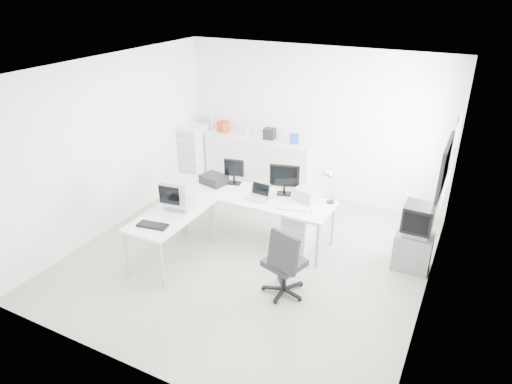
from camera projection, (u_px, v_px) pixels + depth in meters
The scene contains 30 objects.
floor at pixel (250, 256), 6.94m from camera, with size 5.00×5.00×0.01m, color beige.
ceiling at pixel (249, 69), 5.73m from camera, with size 5.00×5.00×0.01m, color white.
back_wall at pixel (313, 124), 8.35m from camera, with size 5.00×0.02×2.80m, color white.
left_wall at pixel (113, 144), 7.36m from camera, with size 0.02×5.00×2.80m, color white.
right_wall at pixel (439, 209), 5.31m from camera, with size 0.02×5.00×2.80m, color white.
window at pixel (452, 160), 6.20m from camera, with size 0.02×1.20×1.10m, color white, non-canonical shape.
wall_picture at pixel (445, 166), 5.19m from camera, with size 0.04×0.90×0.60m, color black, non-canonical shape.
main_desk at pixel (257, 217), 7.28m from camera, with size 2.40×0.80×0.75m, color white, non-canonical shape.
side_desk at pixel (172, 236), 6.75m from camera, with size 0.70×1.40×0.75m, color white, non-canonical shape.
drawer_pedestal at pixel (299, 230), 7.07m from camera, with size 0.40×0.50×0.60m, color white.
inkjet_printer at pixel (214, 179), 7.52m from camera, with size 0.41×0.32×0.14m, color black.
lcd_monitor_small at pixel (234, 172), 7.46m from camera, with size 0.33×0.19×0.42m, color black, non-canonical shape.
lcd_monitor_large at pixel (284, 180), 7.08m from camera, with size 0.47×0.19×0.48m, color black, non-canonical shape.
laptop at pixel (257, 192), 6.97m from camera, with size 0.36×0.37×0.24m, color #B7B7BA, non-canonical shape.
white_keyboard at pixel (292, 208), 6.73m from camera, with size 0.46×0.14×0.02m, color white.
white_mouse at pixel (312, 210), 6.64m from camera, with size 0.06×0.06×0.06m, color white.
laser_printer at pixel (307, 194), 6.95m from camera, with size 0.34×0.29×0.19m, color #A3A3A3.
desk_lamp at pixel (332, 189), 6.81m from camera, with size 0.16×0.16×0.47m, color silver, non-canonical shape.
crt_monitor at pixel (179, 194), 6.70m from camera, with size 0.37×0.37×0.42m, color #B7B7BA, non-canonical shape.
black_keyboard at pixel (153, 225), 6.26m from camera, with size 0.43×0.17×0.03m, color black.
office_chair at pixel (285, 260), 5.94m from camera, with size 0.60×0.60×1.03m, color #292C2F, non-canonical shape.
tv_cabinet at pixel (413, 251), 6.57m from camera, with size 0.51×0.42×0.56m, color slate.
crt_tv at pixel (418, 220), 6.35m from camera, with size 0.50×0.48×0.45m, color black, non-canonical shape.
sideboard at pixel (260, 164), 8.90m from camera, with size 2.16×0.54×1.08m, color white.
clutter_box_a at pixel (224, 126), 8.95m from camera, with size 0.20×0.18×0.20m, color red.
clutter_box_b at pixel (246, 132), 8.76m from camera, with size 0.12×0.11×0.12m, color white.
clutter_box_c at pixel (269, 134), 8.54m from camera, with size 0.20×0.19×0.20m, color black.
clutter_box_d at pixel (294, 139), 8.35m from camera, with size 0.16×0.14×0.16m, color #1939B0.
clutter_bottle at pixel (212, 123), 9.10m from camera, with size 0.07×0.07×0.22m, color white.
filing_cabinet at pixel (194, 155), 9.17m from camera, with size 0.42×0.50×1.21m, color white.
Camera 1 is at (2.73, -5.16, 3.87)m, focal length 32.00 mm.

